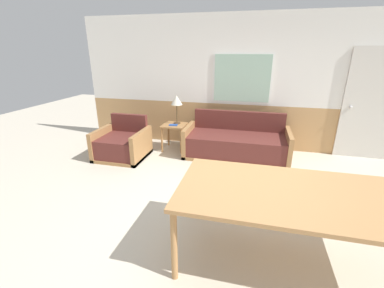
{
  "coord_description": "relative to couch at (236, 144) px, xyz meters",
  "views": [
    {
      "loc": [
        0.15,
        -2.83,
        2.01
      ],
      "look_at": [
        -0.8,
        1.0,
        0.56
      ],
      "focal_mm": 24.0,
      "sensor_mm": 36.0,
      "label": 1
    }
  ],
  "objects": [
    {
      "name": "dining_table",
      "position": [
        0.72,
        -2.62,
        0.46
      ],
      "size": [
        2.17,
        1.1,
        0.78
      ],
      "color": "#B27F4C",
      "rests_on": "ground_plane"
    },
    {
      "name": "side_table",
      "position": [
        -1.3,
        0.07,
        0.18
      ],
      "size": [
        0.47,
        0.47,
        0.55
      ],
      "color": "#9E7042",
      "rests_on": "ground_plane"
    },
    {
      "name": "ground_plane",
      "position": [
        0.15,
        -2.02,
        -0.26
      ],
      "size": [
        16.0,
        16.0,
        0.0
      ],
      "primitive_type": "plane",
      "color": "beige"
    },
    {
      "name": "entry_door",
      "position": [
        2.39,
        0.55,
        0.78
      ],
      "size": [
        0.95,
        0.09,
        2.08
      ],
      "color": "silver",
      "rests_on": "ground_plane"
    },
    {
      "name": "couch",
      "position": [
        0.0,
        0.0,
        0.0
      ],
      "size": [
        2.01,
        0.89,
        0.84
      ],
      "color": "#9E7042",
      "rests_on": "ground_plane"
    },
    {
      "name": "book_stack",
      "position": [
        -1.3,
        -0.0,
        0.3
      ],
      "size": [
        0.19,
        0.13,
        0.02
      ],
      "color": "#234799",
      "rests_on": "side_table"
    },
    {
      "name": "table_lamp",
      "position": [
        -1.27,
        0.15,
        0.77
      ],
      "size": [
        0.24,
        0.24,
        0.6
      ],
      "color": "#4C3823",
      "rests_on": "side_table"
    },
    {
      "name": "armchair",
      "position": [
        -2.17,
        -0.58,
        -0.01
      ],
      "size": [
        0.92,
        0.85,
        0.79
      ],
      "rotation": [
        0.0,
        0.0,
        0.17
      ],
      "color": "#9E7042",
      "rests_on": "ground_plane"
    },
    {
      "name": "wall_back",
      "position": [
        0.14,
        0.61,
        1.09
      ],
      "size": [
        7.2,
        0.09,
        2.7
      ],
      "color": "tan",
      "rests_on": "ground_plane"
    }
  ]
}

